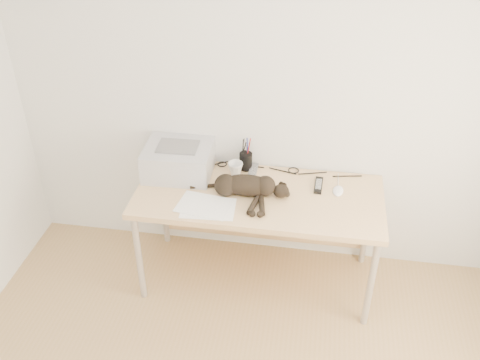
% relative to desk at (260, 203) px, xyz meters
% --- Properties ---
extents(wall_back, '(3.50, 0.00, 3.50)m').
position_rel_desk_xyz_m(wall_back, '(0.00, 0.27, 0.69)').
color(wall_back, silver).
rests_on(wall_back, floor).
extents(desk, '(1.60, 0.70, 0.74)m').
position_rel_desk_xyz_m(desk, '(0.00, 0.00, 0.00)').
color(desk, '#E1B384').
rests_on(desk, floor).
extents(printer, '(0.46, 0.39, 0.21)m').
position_rel_desk_xyz_m(printer, '(-0.57, 0.08, 0.24)').
color(printer, '#B0B0B5').
rests_on(printer, desk).
extents(papers, '(0.38, 0.29, 0.01)m').
position_rel_desk_xyz_m(papers, '(-0.31, -0.28, 0.14)').
color(papers, white).
rests_on(papers, desk).
extents(cat, '(0.65, 0.30, 0.15)m').
position_rel_desk_xyz_m(cat, '(-0.10, -0.11, 0.20)').
color(cat, black).
rests_on(cat, desk).
extents(mug, '(0.14, 0.14, 0.09)m').
position_rel_desk_xyz_m(mug, '(-0.19, 0.12, 0.18)').
color(mug, white).
rests_on(mug, desk).
extents(pen_cup, '(0.09, 0.09, 0.23)m').
position_rel_desk_xyz_m(pen_cup, '(-0.13, 0.20, 0.20)').
color(pen_cup, black).
rests_on(pen_cup, desk).
extents(remote_grey, '(0.05, 0.19, 0.02)m').
position_rel_desk_xyz_m(remote_grey, '(-0.07, 0.16, 0.14)').
color(remote_grey, slate).
rests_on(remote_grey, desk).
extents(remote_black, '(0.06, 0.18, 0.02)m').
position_rel_desk_xyz_m(remote_black, '(0.38, 0.06, 0.14)').
color(remote_black, black).
rests_on(remote_black, desk).
extents(mouse, '(0.08, 0.12, 0.04)m').
position_rel_desk_xyz_m(mouse, '(0.50, 0.02, 0.15)').
color(mouse, white).
rests_on(mouse, desk).
extents(cable_tangle, '(1.36, 0.08, 0.01)m').
position_rel_desk_xyz_m(cable_tangle, '(0.00, 0.22, 0.14)').
color(cable_tangle, black).
rests_on(cable_tangle, desk).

